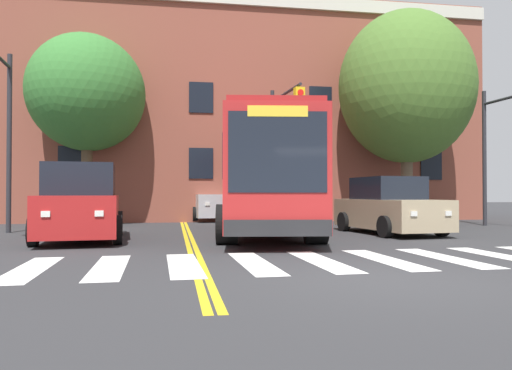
# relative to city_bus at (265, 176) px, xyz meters

# --- Properties ---
(ground_plane) EXTENTS (120.00, 120.00, 0.00)m
(ground_plane) POSITION_rel_city_bus_xyz_m (0.36, -8.76, -1.87)
(ground_plane) COLOR #303033
(crosswalk) EXTENTS (16.46, 3.69, 0.01)m
(crosswalk) POSITION_rel_city_bus_xyz_m (1.21, -6.58, -1.87)
(crosswalk) COLOR white
(crosswalk) RESTS_ON ground
(lane_line_yellow_inner) EXTENTS (0.12, 36.00, 0.01)m
(lane_line_yellow_inner) POSITION_rel_city_bus_xyz_m (-2.56, 7.42, -1.87)
(lane_line_yellow_inner) COLOR gold
(lane_line_yellow_inner) RESTS_ON ground
(lane_line_yellow_outer) EXTENTS (0.12, 36.00, 0.01)m
(lane_line_yellow_outer) POSITION_rel_city_bus_xyz_m (-2.40, 7.42, -1.87)
(lane_line_yellow_outer) COLOR gold
(lane_line_yellow_outer) RESTS_ON ground
(city_bus) EXTENTS (3.83, 10.97, 3.50)m
(city_bus) POSITION_rel_city_bus_xyz_m (0.00, 0.00, 0.00)
(city_bus) COLOR #B22323
(city_bus) RESTS_ON ground
(car_red_near_lane) EXTENTS (2.57, 5.00, 2.12)m
(car_red_near_lane) POSITION_rel_city_bus_xyz_m (-5.47, -1.36, -0.86)
(car_red_near_lane) COLOR #AD1E1E
(car_red_near_lane) RESTS_ON ground
(car_tan_far_lane) EXTENTS (2.51, 4.59, 1.84)m
(car_tan_far_lane) POSITION_rel_city_bus_xyz_m (4.01, -0.61, -1.04)
(car_tan_far_lane) COLOR tan
(car_tan_far_lane) RESTS_ON ground
(car_silver_behind_bus) EXTENTS (2.69, 5.23, 2.20)m
(car_silver_behind_bus) POSITION_rel_city_bus_xyz_m (-1.14, 8.69, -0.83)
(car_silver_behind_bus) COLOR #B7BABF
(car_silver_behind_bus) RESTS_ON ground
(traffic_light_overhead) EXTENTS (0.55, 3.63, 5.62)m
(traffic_light_overhead) POSITION_rel_city_bus_xyz_m (1.28, 3.05, 1.89)
(traffic_light_overhead) COLOR #28282D
(traffic_light_overhead) RESTS_ON ground
(street_tree_curbside_large) EXTENTS (8.53, 8.49, 9.39)m
(street_tree_curbside_large) POSITION_rel_city_bus_xyz_m (7.26, 4.69, 4.14)
(street_tree_curbside_large) COLOR brown
(street_tree_curbside_large) RESTS_ON ground
(street_tree_curbside_small) EXTENTS (6.26, 6.64, 7.92)m
(street_tree_curbside_small) POSITION_rel_city_bus_xyz_m (-6.48, 5.62, 3.61)
(street_tree_curbside_small) COLOR brown
(street_tree_curbside_small) RESTS_ON ground
(building_facade) EXTENTS (28.18, 6.89, 10.72)m
(building_facade) POSITION_rel_city_bus_xyz_m (-1.69, 10.17, 3.49)
(building_facade) COLOR brown
(building_facade) RESTS_ON ground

